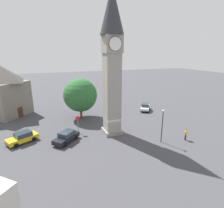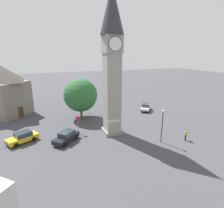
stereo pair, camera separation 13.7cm
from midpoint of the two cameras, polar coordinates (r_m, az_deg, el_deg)
The scene contains 10 objects.
ground_plane at distance 29.08m, azimuth 0.14°, elevation -9.04°, with size 200.00×200.00×0.00m, color #424247.
clock_tower at distance 26.38m, azimuth 0.15°, elevation 16.36°, with size 3.35×3.35×21.30m.
car_blue_kerb at distance 26.80m, azimuth -14.18°, elevation -10.03°, with size 4.16×4.06×1.53m.
car_silver_kerb at distance 40.40m, azimuth 10.66°, elevation -0.94°, with size 3.69×4.37×1.53m.
car_red_corner at distance 28.77m, azimuth -26.38°, elevation -9.43°, with size 4.44×3.43×1.53m.
pedestrian at distance 28.41m, azimuth 22.55°, elevation -8.73°, with size 0.55×0.27×1.69m.
tree at distance 34.67m, azimuth -9.86°, elevation 2.81°, with size 6.36×6.36×7.74m.
building_terrace_right at distance 41.61m, azimuth -30.88°, elevation 3.69°, with size 10.51×10.49×9.96m.
lamp_post at distance 25.83m, azimuth 15.90°, elevation -5.14°, with size 0.36×0.36×4.84m.
road_sign at distance 28.70m, azimuth -10.65°, elevation -5.56°, with size 0.60×0.07×2.80m.
Camera 2 is at (-9.38, -24.66, 12.24)m, focal length 28.78 mm.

